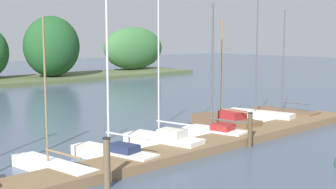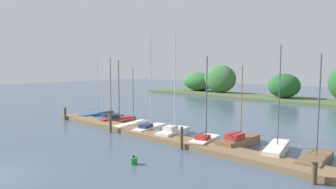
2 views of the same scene
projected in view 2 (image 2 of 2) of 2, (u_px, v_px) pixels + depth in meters
The scene contains 17 objects.
dock_pier at pixel (153, 135), 23.23m from camera, with size 26.16×1.80×0.35m.
far_shore at pixel (318, 86), 44.88m from camera, with size 59.50×8.50×6.77m.
sailboat_0 at pixel (98, 114), 32.58m from camera, with size 1.59×4.47×6.21m.
sailboat_1 at pixel (110, 116), 30.81m from camera, with size 1.24×3.35×6.47m.
sailboat_2 at pixel (118, 118), 29.25m from camera, with size 1.66×3.77×6.13m.
sailboat_3 at pixel (133, 124), 27.21m from camera, with size 1.43×4.19×5.45m.
sailboat_4 at pixel (150, 127), 25.29m from camera, with size 1.71×4.06×8.38m.
sailboat_5 at pixel (174, 131), 23.55m from camera, with size 1.82×3.85×8.33m.
sailboat_6 at pixel (205, 139), 21.28m from camera, with size 1.74×3.38×6.23m.
sailboat_7 at pixel (239, 140), 20.73m from camera, with size 1.40×4.16×5.60m.
sailboat_8 at pixel (277, 148), 18.81m from camera, with size 1.78×4.09×6.88m.
sailboat_9 at pixel (316, 158), 17.09m from camera, with size 1.56×4.05×6.25m.
mooring_piling_0 at pixel (65, 114), 30.54m from camera, with size 0.28×0.28×1.25m.
mooring_piling_1 at pixel (110, 123), 24.78m from camera, with size 0.25×0.25×1.63m.
mooring_piling_2 at pixel (182, 138), 19.76m from camera, with size 0.22×0.22×1.52m.
mooring_piling_3 at pixel (314, 173), 13.96m from camera, with size 0.29×0.29×1.05m.
channel_buoy_0 at pixel (134, 161), 16.83m from camera, with size 0.41×0.41×0.53m.
Camera 2 is at (16.43, -4.26, 5.60)m, focal length 31.65 mm.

